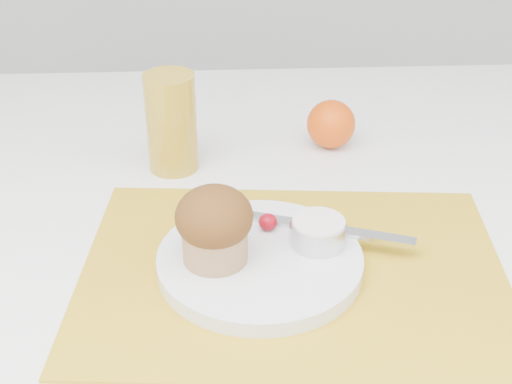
{
  "coord_description": "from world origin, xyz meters",
  "views": [
    {
      "loc": [
        -0.02,
        -0.73,
        1.22
      ],
      "look_at": [
        0.02,
        -0.05,
        0.8
      ],
      "focal_mm": 50.0,
      "sensor_mm": 36.0,
      "label": 1
    }
  ],
  "objects_px": {
    "plate": "(260,261)",
    "juice_glass": "(171,123)",
    "muffin": "(214,225)",
    "orange": "(331,124)"
  },
  "relations": [
    {
      "from": "juice_glass",
      "to": "plate",
      "type": "bearing_deg",
      "value": -66.33
    },
    {
      "from": "plate",
      "to": "muffin",
      "type": "height_order",
      "value": "muffin"
    },
    {
      "from": "plate",
      "to": "muffin",
      "type": "xyz_separation_m",
      "value": [
        -0.05,
        -0.0,
        0.05
      ]
    },
    {
      "from": "plate",
      "to": "juice_glass",
      "type": "height_order",
      "value": "juice_glass"
    },
    {
      "from": "juice_glass",
      "to": "muffin",
      "type": "xyz_separation_m",
      "value": [
        0.06,
        -0.24,
        -0.0
      ]
    },
    {
      "from": "plate",
      "to": "muffin",
      "type": "bearing_deg",
      "value": -174.58
    },
    {
      "from": "plate",
      "to": "muffin",
      "type": "relative_size",
      "value": 2.61
    },
    {
      "from": "muffin",
      "to": "juice_glass",
      "type": "bearing_deg",
      "value": 103.13
    },
    {
      "from": "plate",
      "to": "juice_glass",
      "type": "xyz_separation_m",
      "value": [
        -0.1,
        0.23,
        0.05
      ]
    },
    {
      "from": "orange",
      "to": "juice_glass",
      "type": "distance_m",
      "value": 0.22
    }
  ]
}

